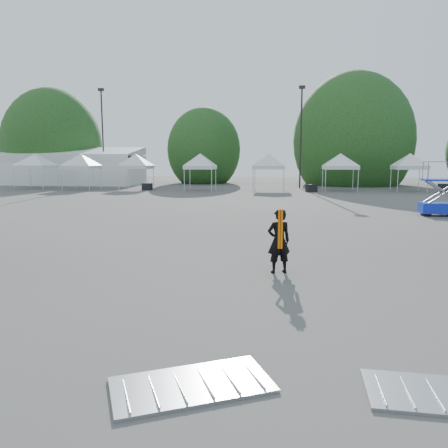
# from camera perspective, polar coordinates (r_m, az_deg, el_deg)

# --- Properties ---
(ground) EXTENTS (120.00, 120.00, 0.00)m
(ground) POSITION_cam_1_polar(r_m,az_deg,el_deg) (12.15, 1.52, -4.77)
(ground) COLOR #474442
(ground) RESTS_ON ground
(marquee) EXTENTS (15.00, 6.25, 4.23)m
(marquee) POSITION_cam_1_polar(r_m,az_deg,el_deg) (52.23, -19.05, 7.06)
(marquee) COLOR silver
(marquee) RESTS_ON ground
(light_pole_west) EXTENTS (0.60, 0.25, 10.30)m
(light_pole_west) POSITION_cam_1_polar(r_m,az_deg,el_deg) (49.74, -15.57, 11.55)
(light_pole_west) COLOR black
(light_pole_west) RESTS_ON ground
(light_pole_east) EXTENTS (0.60, 0.25, 9.80)m
(light_pole_east) POSITION_cam_1_polar(r_m,az_deg,el_deg) (43.89, 10.02, 11.85)
(light_pole_east) COLOR black
(light_pole_east) RESTS_ON ground
(tree_far_w) EXTENTS (4.80, 4.80, 7.30)m
(tree_far_w) POSITION_cam_1_polar(r_m,az_deg,el_deg) (56.76, -21.48, 9.60)
(tree_far_w) COLOR #382314
(tree_far_w) RESTS_ON ground
(tree_mid_w) EXTENTS (4.16, 4.16, 6.33)m
(tree_mid_w) POSITION_cam_1_polar(r_m,az_deg,el_deg) (52.60, -2.64, 9.64)
(tree_mid_w) COLOR #382314
(tree_mid_w) RESTS_ON ground
(tree_mid_e) EXTENTS (5.12, 5.12, 7.79)m
(tree_mid_e) POSITION_cam_1_polar(r_m,az_deg,el_deg) (51.40, 16.47, 10.36)
(tree_mid_e) COLOR #382314
(tree_mid_e) RESTS_ON ground
(tent_a) EXTENTS (4.34, 4.34, 3.88)m
(tent_a) POSITION_cam_1_polar(r_m,az_deg,el_deg) (46.14, -23.43, 8.07)
(tent_a) COLOR silver
(tent_a) RESTS_ON ground
(tent_b) EXTENTS (4.01, 4.01, 3.88)m
(tent_b) POSITION_cam_1_polar(r_m,az_deg,el_deg) (43.44, -18.20, 8.36)
(tent_b) COLOR silver
(tent_b) RESTS_ON ground
(tent_c) EXTENTS (3.93, 3.93, 3.88)m
(tent_c) POSITION_cam_1_polar(r_m,az_deg,el_deg) (42.36, -11.45, 8.61)
(tent_c) COLOR silver
(tent_c) RESTS_ON ground
(tent_d) EXTENTS (3.73, 3.73, 3.88)m
(tent_d) POSITION_cam_1_polar(r_m,az_deg,el_deg) (39.67, -3.12, 8.79)
(tent_d) COLOR silver
(tent_d) RESTS_ON ground
(tent_e) EXTENTS (4.10, 4.10, 3.88)m
(tent_e) POSITION_cam_1_polar(r_m,az_deg,el_deg) (39.98, 5.91, 8.76)
(tent_e) COLOR silver
(tent_e) RESTS_ON ground
(tent_f) EXTENTS (4.17, 4.17, 3.88)m
(tent_f) POSITION_cam_1_polar(r_m,az_deg,el_deg) (40.51, 14.98, 8.52)
(tent_f) COLOR silver
(tent_f) RESTS_ON ground
(tent_g) EXTENTS (3.77, 3.77, 3.88)m
(tent_g) POSITION_cam_1_polar(r_m,az_deg,el_deg) (41.86, 23.14, 8.12)
(tent_g) COLOR silver
(tent_g) RESTS_ON ground
(man) EXTENTS (0.67, 0.55, 1.59)m
(man) POSITION_cam_1_polar(r_m,az_deg,el_deg) (10.77, 7.17, -2.21)
(man) COLOR black
(man) RESTS_ON ground
(scissor_lift) EXTENTS (2.11, 1.09, 2.69)m
(scissor_lift) POSITION_cam_1_polar(r_m,az_deg,el_deg) (24.22, 26.77, 4.15)
(scissor_lift) COLOR #0D1CB4
(scissor_lift) RESTS_ON ground
(barrier_left) EXTENTS (2.17, 1.72, 0.06)m
(barrier_left) POSITION_cam_1_polar(r_m,az_deg,el_deg) (5.73, -4.24, -20.15)
(barrier_left) COLOR #A6A9AE
(barrier_left) RESTS_ON ground
(barrier_mid) EXTENTS (1.91, 1.01, 0.06)m
(barrier_mid) POSITION_cam_1_polar(r_m,az_deg,el_deg) (6.11, 27.20, -19.20)
(barrier_mid) COLOR #A6A9AE
(barrier_mid) RESTS_ON ground
(crate_west) EXTENTS (0.88, 0.71, 0.64)m
(crate_west) POSITION_cam_1_polar(r_m,az_deg,el_deg) (40.87, -10.01, 4.83)
(crate_west) COLOR black
(crate_west) RESTS_ON ground
(crate_mid) EXTENTS (1.03, 0.92, 0.66)m
(crate_mid) POSITION_cam_1_polar(r_m,az_deg,el_deg) (38.72, 11.35, 4.61)
(crate_mid) COLOR black
(crate_mid) RESTS_ON ground
(crate_east) EXTENTS (1.13, 0.96, 0.77)m
(crate_east) POSITION_cam_1_polar(r_m,az_deg,el_deg) (41.16, 26.86, 4.17)
(crate_east) COLOR black
(crate_east) RESTS_ON ground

